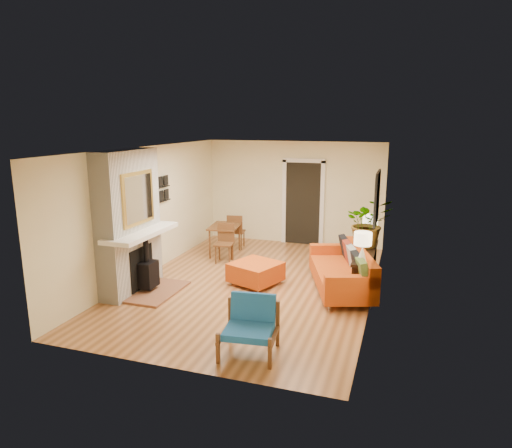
# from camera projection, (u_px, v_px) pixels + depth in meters

# --- Properties ---
(room_shell) EXTENTS (6.50, 6.50, 6.50)m
(room_shell) POSITION_uv_depth(u_px,v_px,m) (312.00, 200.00, 10.83)
(room_shell) COLOR #B67846
(room_shell) RESTS_ON ground
(fireplace) EXTENTS (1.09, 1.68, 2.60)m
(fireplace) POSITION_uv_depth(u_px,v_px,m) (131.00, 225.00, 8.27)
(fireplace) COLOR white
(fireplace) RESTS_ON ground
(sofa) EXTENTS (1.54, 2.31, 0.84)m
(sofa) POSITION_uv_depth(u_px,v_px,m) (345.00, 271.00, 8.49)
(sofa) COLOR silver
(sofa) RESTS_ON ground
(ottoman) EXTENTS (1.08, 1.08, 0.42)m
(ottoman) POSITION_uv_depth(u_px,v_px,m) (256.00, 272.00, 8.81)
(ottoman) COLOR silver
(ottoman) RESTS_ON ground
(blue_chair) EXTENTS (0.81, 0.80, 0.77)m
(blue_chair) POSITION_uv_depth(u_px,v_px,m) (251.00, 322.00, 6.21)
(blue_chair) COLOR brown
(blue_chair) RESTS_ON ground
(dining_table) EXTENTS (0.81, 1.62, 0.85)m
(dining_table) POSITION_uv_depth(u_px,v_px,m) (228.00, 231.00, 10.68)
(dining_table) COLOR brown
(dining_table) RESTS_ON ground
(console_table) EXTENTS (0.34, 1.85, 0.72)m
(console_table) POSITION_uv_depth(u_px,v_px,m) (365.00, 258.00, 8.53)
(console_table) COLOR black
(console_table) RESTS_ON ground
(lamp_near) EXTENTS (0.30, 0.30, 0.54)m
(lamp_near) POSITION_uv_depth(u_px,v_px,m) (363.00, 244.00, 7.71)
(lamp_near) COLOR white
(lamp_near) RESTS_ON console_table
(lamp_far) EXTENTS (0.30, 0.30, 0.54)m
(lamp_far) POSITION_uv_depth(u_px,v_px,m) (370.00, 225.00, 9.08)
(lamp_far) COLOR white
(lamp_far) RESTS_ON console_table
(houseplant) EXTENTS (1.05, 0.98, 0.95)m
(houseplant) POSITION_uv_depth(u_px,v_px,m) (368.00, 223.00, 8.67)
(houseplant) COLOR #1E5919
(houseplant) RESTS_ON console_table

